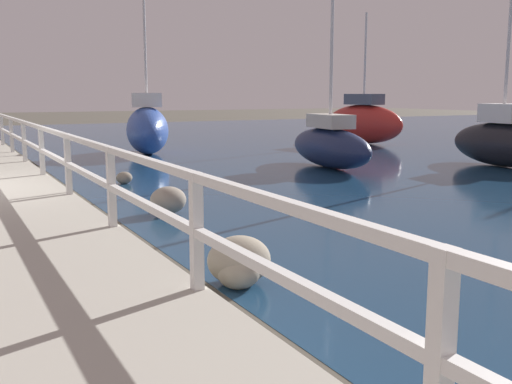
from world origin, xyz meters
TOP-DOWN VIEW (x-y plane):
  - railing at (2.16, 0.00)m, footprint 0.10×32.50m
  - boulder_water_edge at (2.96, -6.60)m, footprint 0.70×0.63m
  - boulder_downstream at (2.88, -6.75)m, footprint 0.46×0.42m
  - boulder_upstream at (3.88, 1.19)m, footprint 0.37×0.33m
  - boulder_mid_strip at (3.59, -2.58)m, footprint 0.63×0.56m
  - sailboat_navy at (9.79, 1.49)m, footprint 1.58×4.25m
  - sailboat_blue at (6.54, 7.70)m, footprint 2.49×4.28m
  - sailboat_black at (14.26, -0.55)m, footprint 1.51×3.90m
  - sailboat_red at (15.88, 7.81)m, footprint 1.54×4.36m

SIDE VIEW (x-z plane):
  - boulder_upstream at x=3.88m, z-range 0.00..0.28m
  - boulder_downstream at x=2.88m, z-range 0.00..0.35m
  - boulder_mid_strip at x=3.59m, z-range 0.00..0.47m
  - boulder_water_edge at x=2.96m, z-range 0.00..0.53m
  - sailboat_navy at x=9.79m, z-range -3.16..4.47m
  - sailboat_black at x=14.26m, z-range -2.07..3.51m
  - sailboat_blue at x=6.54m, z-range -3.29..5.04m
  - sailboat_red at x=15.88m, z-range -1.76..3.53m
  - railing at x=2.16m, z-range 0.48..1.55m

